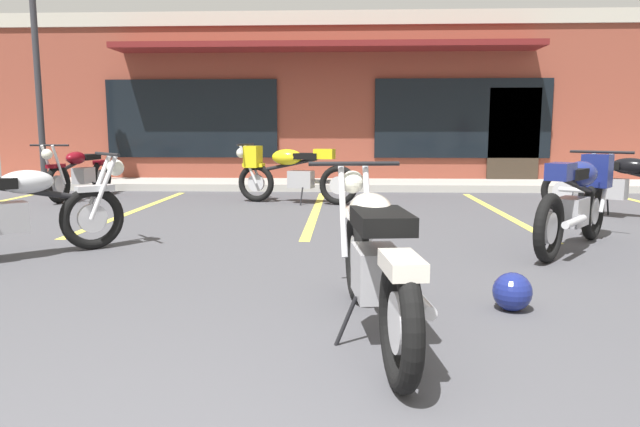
{
  "coord_description": "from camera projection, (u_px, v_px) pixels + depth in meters",
  "views": [
    {
      "loc": [
        0.45,
        -1.19,
        1.2
      ],
      "look_at": [
        0.25,
        3.3,
        0.55
      ],
      "focal_mm": 32.41,
      "sensor_mm": 36.0,
      "label": 1
    }
  ],
  "objects": [
    {
      "name": "parking_lot_lamp_post",
      "position": [
        31.0,
        32.0,
        10.79
      ],
      "size": [
        0.24,
        0.76,
        4.62
      ],
      "color": "#2D2D33",
      "rests_on": "ground_plane"
    },
    {
      "name": "motorcycle_black_cruiser",
      "position": [
        290.0,
        171.0,
        9.51
      ],
      "size": [
        2.07,
        0.86,
        0.98
      ],
      "color": "black",
      "rests_on": "ground_plane"
    },
    {
      "name": "motorcycle_cream_vintage",
      "position": [
        15.0,
        210.0,
        5.37
      ],
      "size": [
        1.72,
        1.58,
        0.98
      ],
      "color": "black",
      "rests_on": "ground_plane"
    },
    {
      "name": "sidewalk_kerb",
      "position": [
        325.0,
        184.0,
        12.18
      ],
      "size": [
        22.0,
        1.8,
        0.14
      ],
      "primitive_type": "cube",
      "color": "#A8A59E",
      "rests_on": "ground_plane"
    },
    {
      "name": "motorcycle_red_sportbike",
      "position": [
        578.0,
        197.0,
        5.84
      ],
      "size": [
        1.48,
        1.79,
        0.98
      ],
      "color": "black",
      "rests_on": "ground_plane"
    },
    {
      "name": "helmet_on_pavement",
      "position": [
        512.0,
        292.0,
        3.86
      ],
      "size": [
        0.26,
        0.26,
        0.26
      ],
      "color": "navy",
      "rests_on": "ground_plane"
    },
    {
      "name": "painted_stall_lines",
      "position": [
        316.0,
        211.0,
        8.63
      ],
      "size": [
        10.97,
        4.8,
        0.01
      ],
      "color": "#DBCC4C",
      "rests_on": "ground_plane"
    },
    {
      "name": "brick_storefront_building",
      "position": [
        330.0,
        105.0,
        15.38
      ],
      "size": [
        14.8,
        6.61,
        3.73
      ],
      "color": "brown",
      "rests_on": "ground_plane"
    },
    {
      "name": "motorcycle_foreground_classic",
      "position": [
        374.0,
        257.0,
        3.37
      ],
      "size": [
        0.7,
        2.11,
        0.98
      ],
      "color": "black",
      "rests_on": "ground_plane"
    },
    {
      "name": "motorcycle_green_cafe_racer",
      "position": [
        80.0,
        172.0,
        10.17
      ],
      "size": [
        0.66,
        2.11,
        0.98
      ],
      "color": "black",
      "rests_on": "ground_plane"
    },
    {
      "name": "motorcycle_blue_standard",
      "position": [
        619.0,
        184.0,
        7.9
      ],
      "size": [
        1.77,
        1.52,
        0.98
      ],
      "color": "black",
      "rests_on": "ground_plane"
    },
    {
      "name": "ground_plane",
      "position": [
        292.0,
        273.0,
        4.88
      ],
      "size": [
        80.0,
        80.0,
        0.0
      ],
      "primitive_type": "plane",
      "color": "#47474C"
    }
  ]
}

